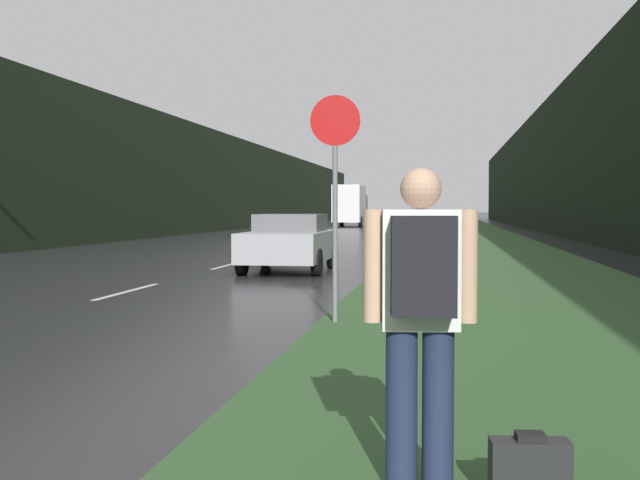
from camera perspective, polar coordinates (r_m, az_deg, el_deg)
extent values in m
cube|color=#33562D|center=(40.13, 10.71, 0.01)|extent=(6.00, 240.00, 0.02)
cube|color=silver|center=(15.54, -13.51, -3.57)|extent=(0.12, 3.00, 0.01)
cube|color=silver|center=(22.15, -6.59, -1.79)|extent=(0.12, 3.00, 0.01)
cube|color=black|center=(52.63, -8.94, 4.23)|extent=(2.00, 140.00, 6.76)
cube|color=black|center=(50.68, 17.21, 5.20)|extent=(2.00, 140.00, 8.48)
cylinder|color=slate|center=(10.86, 1.08, 0.36)|extent=(0.07, 0.07, 2.41)
cylinder|color=#B71414|center=(10.92, 1.08, 8.50)|extent=(0.68, 0.02, 0.68)
cylinder|color=#1E2847|center=(4.53, 5.81, -11.98)|extent=(0.17, 0.17, 0.91)
cylinder|color=#1E2847|center=(4.55, 8.38, -11.94)|extent=(0.17, 0.17, 0.91)
cube|color=white|center=(4.41, 7.15, -2.08)|extent=(0.44, 0.28, 0.65)
sphere|color=tan|center=(4.40, 7.18, 3.64)|extent=(0.23, 0.23, 0.23)
cylinder|color=tan|center=(4.40, 3.77, -1.84)|extent=(0.10, 0.10, 0.62)
cylinder|color=tan|center=(4.44, 10.50, -1.84)|extent=(0.10, 0.10, 0.62)
cube|color=black|center=(4.20, 7.37, -1.85)|extent=(0.35, 0.21, 0.52)
cube|color=#232326|center=(4.53, 14.69, -15.73)|extent=(0.43, 0.20, 0.35)
cube|color=black|center=(4.47, 14.72, -13.34)|extent=(0.16, 0.13, 0.04)
cube|color=#9E9EA3|center=(19.83, -2.20, -0.41)|extent=(1.87, 4.02, 0.71)
cube|color=#5E5E61|center=(20.01, -2.09, 1.24)|extent=(1.59, 1.81, 0.43)
cylinder|color=black|center=(18.47, -0.23, -1.61)|extent=(0.20, 0.63, 0.63)
cylinder|color=black|center=(18.83, -5.58, -1.54)|extent=(0.20, 0.63, 0.63)
cylinder|color=black|center=(20.93, 0.85, -1.15)|extent=(0.20, 0.63, 0.63)
cylinder|color=black|center=(21.25, -3.90, -1.10)|extent=(0.20, 0.63, 0.63)
cube|color=gray|center=(71.31, 2.45, 2.27)|extent=(2.18, 2.19, 2.31)
cube|color=silver|center=(67.59, 2.09, 2.60)|extent=(2.30, 5.29, 3.08)
cylinder|color=black|center=(71.23, 1.56, 1.38)|extent=(0.28, 0.90, 0.90)
cylinder|color=black|center=(70.99, 3.30, 1.37)|extent=(0.28, 0.90, 0.90)
cylinder|color=black|center=(66.43, 1.02, 1.31)|extent=(0.28, 0.90, 0.90)
cylinder|color=black|center=(66.16, 2.89, 1.31)|extent=(0.28, 0.90, 0.90)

